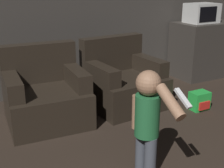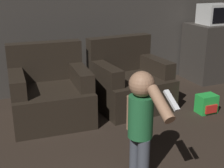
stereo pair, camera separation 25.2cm
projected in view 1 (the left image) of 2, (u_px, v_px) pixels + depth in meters
wall_back at (37, 0)px, 4.02m from camera, size 8.40×0.05×2.60m
armchair_left at (46, 96)px, 3.53m from camera, size 0.92×0.86×0.86m
armchair_right at (123, 83)px, 3.98m from camera, size 0.92×0.86×0.86m
person_toddler at (148, 116)px, 2.47m from camera, size 0.20×0.62×0.91m
toy_backpack at (199, 101)px, 3.89m from camera, size 0.23×0.19×0.23m
kitchen_counter at (203, 49)px, 5.15m from camera, size 0.98×0.62×0.89m
microwave at (202, 13)px, 4.91m from camera, size 0.48×0.36×0.30m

